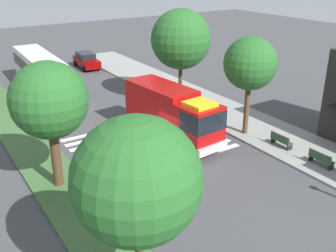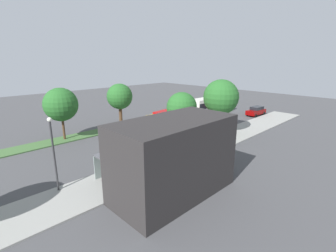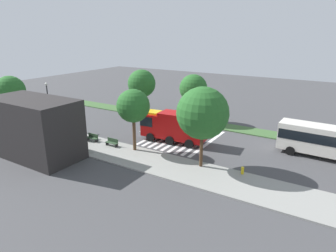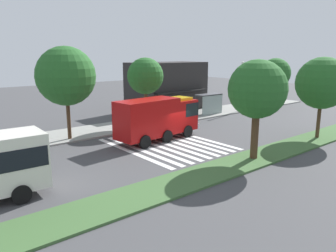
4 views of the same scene
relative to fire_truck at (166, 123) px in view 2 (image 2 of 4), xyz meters
The scene contains 17 objects.
ground_plane 3.04m from the fire_truck, 51.97° to the right, with size 120.00×120.00×0.00m, color #424244.
sidewalk 6.90m from the fire_truck, 78.09° to the left, with size 60.00×5.11×0.14m, color gray.
median_strip 9.22m from the fire_truck, 81.29° to the right, with size 60.00×3.00×0.14m, color #3D6033.
crosswalk 2.76m from the fire_truck, 106.70° to the right, with size 7.65×10.17×0.01m.
fire_truck is the anchor object (origin of this frame).
parked_car_west 22.78m from the fire_truck, behind, with size 4.83×2.30×1.79m.
transit_bus 17.66m from the fire_truck, 165.96° to the right, with size 10.74×3.14×3.47m.
bus_stop_shelter 13.39m from the fire_truck, 23.62° to the left, with size 3.50×1.40×2.46m.
bench_near_shelter 9.97m from the fire_truck, 32.99° to the left, with size 1.60×0.50×0.90m.
bench_west_of_shelter 7.53m from the fire_truck, 46.64° to the left, with size 1.60×0.50×0.90m.
street_lamp 17.85m from the fire_truck, 14.70° to the left, with size 0.36×0.36×6.38m.
storefront_building 15.56m from the fire_truck, 48.28° to the left, with size 10.32×5.96×6.40m.
sidewalk_tree_far_west 8.75m from the fire_truck, 142.11° to the left, with size 5.08×5.08×8.06m.
sidewalk_tree_west 6.21m from the fire_truck, 67.25° to the left, with size 3.70×3.70×7.02m.
median_tree_far_west 9.54m from the fire_truck, 79.19° to the right, with size 4.11×4.11×7.06m.
median_tree_west 14.53m from the fire_truck, 38.68° to the right, with size 4.53×4.53×7.15m.
fire_hydrant 11.44m from the fire_truck, 157.11° to the left, with size 0.28×0.28×0.70m, color gold.
Camera 2 is at (22.30, 26.17, 10.96)m, focal length 26.15 mm.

